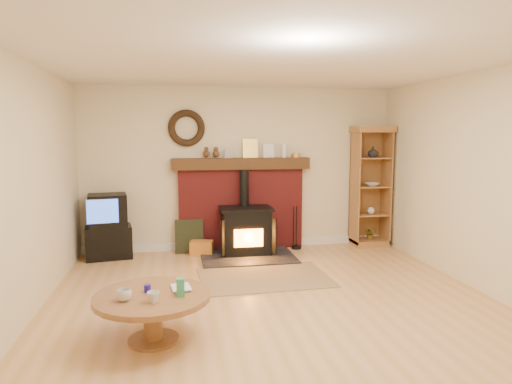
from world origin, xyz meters
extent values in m
plane|color=tan|center=(0.00, 0.00, 0.00)|extent=(5.50, 5.50, 0.00)
cube|color=beige|center=(0.00, 2.75, 1.30)|extent=(5.00, 0.02, 2.60)
cube|color=beige|center=(0.00, -2.75, 1.30)|extent=(5.00, 0.02, 2.60)
cube|color=beige|center=(-2.50, 0.00, 1.30)|extent=(0.02, 5.50, 2.60)
cube|color=beige|center=(2.50, 0.00, 1.30)|extent=(0.02, 5.50, 2.60)
cube|color=white|center=(0.00, 0.00, 2.60)|extent=(5.00, 5.50, 0.02)
cube|color=white|center=(0.00, 2.73, 0.06)|extent=(5.00, 0.04, 0.12)
torus|color=black|center=(-0.85, 2.69, 1.95)|extent=(0.57, 0.11, 0.57)
cube|color=maroon|center=(0.00, 2.67, 0.65)|extent=(2.00, 0.15, 1.30)
cube|color=#342210|center=(0.00, 2.64, 1.39)|extent=(2.20, 0.22, 0.18)
cube|color=#999999|center=(-0.20, 2.65, 1.55)|extent=(0.13, 0.05, 0.14)
cube|color=gold|center=(0.15, 2.67, 1.63)|extent=(0.24, 0.06, 0.30)
cube|color=white|center=(0.45, 2.67, 1.59)|extent=(0.18, 0.05, 0.22)
cylinder|color=white|center=(0.70, 2.65, 1.59)|extent=(0.08, 0.08, 0.22)
cylinder|color=gold|center=(0.90, 2.65, 1.51)|extent=(0.14, 0.14, 0.07)
cube|color=black|center=(0.02, 2.10, 0.01)|extent=(1.40, 1.00, 0.03)
cube|color=black|center=(0.02, 2.30, 0.36)|extent=(0.72, 0.52, 0.67)
cube|color=black|center=(0.02, 2.30, 0.72)|extent=(0.79, 0.57, 0.04)
cylinder|color=black|center=(0.02, 2.45, 1.02)|extent=(0.14, 0.14, 0.56)
cube|color=orange|center=(0.02, 2.03, 0.32)|extent=(0.43, 0.02, 0.27)
cube|color=black|center=(-0.31, 2.09, 0.34)|extent=(0.17, 0.23, 0.54)
cube|color=black|center=(0.35, 2.09, 0.34)|extent=(0.17, 0.23, 0.54)
cube|color=brown|center=(0.07, 1.10, 0.01)|extent=(1.70, 1.20, 0.01)
cube|color=black|center=(-2.05, 2.47, 0.24)|extent=(0.72, 0.56, 0.48)
cube|color=black|center=(-2.05, 2.47, 0.73)|extent=(0.61, 0.54, 0.48)
cube|color=blue|center=(-2.08, 2.24, 0.75)|extent=(0.43, 0.08, 0.35)
cube|color=olive|center=(2.15, 2.53, 0.05)|extent=(0.58, 0.42, 0.10)
cube|color=olive|center=(2.15, 2.73, 0.97)|extent=(0.58, 0.02, 1.83)
cube|color=olive|center=(1.87, 2.53, 0.97)|extent=(0.02, 0.42, 1.83)
cube|color=olive|center=(2.43, 2.53, 0.97)|extent=(0.02, 0.42, 1.83)
cube|color=olive|center=(2.15, 2.53, 1.93)|extent=(0.64, 0.46, 0.10)
cube|color=olive|center=(2.15, 2.53, 0.52)|extent=(0.54, 0.38, 0.02)
cube|color=olive|center=(2.15, 2.53, 1.00)|extent=(0.54, 0.38, 0.02)
cube|color=olive|center=(2.15, 2.53, 1.47)|extent=(0.54, 0.38, 0.02)
imported|color=white|center=(2.15, 2.48, 1.57)|extent=(0.17, 0.17, 0.18)
imported|color=white|center=(2.15, 2.48, 1.03)|extent=(0.23, 0.23, 0.06)
sphere|color=white|center=(2.15, 2.48, 0.59)|extent=(0.12, 0.12, 0.12)
imported|color=#349465|center=(2.15, 2.48, 0.21)|extent=(0.20, 0.17, 0.22)
cube|color=yellow|center=(-0.66, 2.40, 0.11)|extent=(0.39, 0.29, 0.22)
cube|color=black|center=(-0.84, 2.55, 0.26)|extent=(0.44, 0.12, 0.53)
cylinder|color=black|center=(0.88, 2.50, 0.02)|extent=(0.16, 0.16, 0.04)
cylinder|color=black|center=(0.83, 2.50, 0.35)|extent=(0.02, 0.02, 0.70)
cylinder|color=black|center=(0.88, 2.50, 0.35)|extent=(0.02, 0.02, 0.70)
cylinder|color=brown|center=(-1.27, -0.51, 0.01)|extent=(0.46, 0.46, 0.03)
cylinder|color=brown|center=(-1.27, -0.51, 0.21)|extent=(0.17, 0.17, 0.37)
cylinder|color=brown|center=(-1.27, -0.51, 0.42)|extent=(1.04, 1.04, 0.05)
imported|color=white|center=(-1.50, -0.64, 0.49)|extent=(0.13, 0.13, 0.10)
imported|color=white|center=(-1.25, -0.73, 0.49)|extent=(0.10, 0.10, 0.10)
imported|color=#4C331E|center=(-1.10, -0.43, 0.45)|extent=(0.17, 0.23, 0.02)
cylinder|color=navy|center=(-1.31, -0.45, 0.48)|extent=(0.06, 0.06, 0.07)
cube|color=#349465|center=(-1.02, -0.60, 0.52)|extent=(0.07, 0.07, 0.16)
camera|label=1|loc=(-1.04, -4.53, 1.86)|focal=32.00mm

